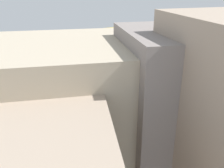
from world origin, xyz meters
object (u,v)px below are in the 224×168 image
object	(u,v)px
parked_car_1	(161,91)
traffic_light	(81,84)
street_tree_2	(88,80)
platform_canopy_near	(115,73)
construction_building	(133,105)
street_tree_0	(44,83)
street_tree_1	(185,75)
parked_car_4	(119,95)
passenger_coach	(177,63)
parked_car_0	(175,90)
parked_car_3	(134,94)
tower_crane	(71,81)
box_truck_0	(152,95)
parked_car_5	(103,97)
parked_car_2	(148,92)
street_tree_3	(169,75)
platform_canopy_far	(102,69)
box_truck_1	(101,102)
street_tree_4	(172,76)
locomotive	(136,69)

from	to	relation	value
parked_car_1	traffic_light	xyz separation A→B (m)	(35.08, -8.05, 3.57)
street_tree_2	platform_canopy_near	bearing A→B (deg)	-145.53
construction_building	street_tree_0	size ratio (longest dim) A/B	4.07
street_tree_2	street_tree_1	bearing A→B (deg)	179.73
parked_car_4	street_tree_0	world-z (taller)	street_tree_0
passenger_coach	parked_car_4	bearing A→B (deg)	34.66
parked_car_0	parked_car_3	world-z (taller)	parked_car_3
tower_crane	box_truck_0	distance (m)	45.87
parked_car_5	street_tree_2	size ratio (longest dim) A/B	0.49
parked_car_0	parked_car_2	size ratio (longest dim) A/B	0.99
street_tree_3	platform_canopy_far	bearing A→B (deg)	-29.90
passenger_coach	traffic_light	distance (m)	61.20
construction_building	parked_car_4	bearing A→B (deg)	-92.76
street_tree_1	street_tree_2	xyz separation A→B (m)	(48.37, -0.22, 1.36)
street_tree_2	parked_car_5	bearing A→B (deg)	123.02
parked_car_2	traffic_light	distance (m)	30.00
parked_car_1	street_tree_0	size ratio (longest dim) A/B	0.45
box_truck_0	street_tree_0	size ratio (longest dim) A/B	1.10
parked_car_1	parked_car_2	world-z (taller)	parked_car_1
box_truck_1	street_tree_0	xyz separation A→B (m)	(21.81, -15.03, 4.27)
box_truck_0	traffic_light	world-z (taller)	traffic_light
street_tree_0	parked_car_3	bearing A→B (deg)	166.71
construction_building	street_tree_4	bearing A→B (deg)	-132.68
parked_car_4	parked_car_5	size ratio (longest dim) A/B	1.01
parked_car_3	box_truck_0	size ratio (longest dim) A/B	0.45
parked_car_4	street_tree_4	bearing A→B (deg)	-164.80
passenger_coach	street_tree_4	xyz separation A→B (m)	(13.39, 21.22, 0.88)
platform_canopy_near	street_tree_1	world-z (taller)	street_tree_1
locomotive	traffic_light	size ratio (longest dim) A/B	2.20
parked_car_5	parked_car_3	bearing A→B (deg)	177.67
passenger_coach	parked_car_3	size ratio (longest dim) A/B	4.09
platform_canopy_near	construction_building	distance (m)	42.83
platform_canopy_near	parked_car_0	bearing A→B (deg)	140.84
platform_canopy_near	platform_canopy_far	size ratio (longest dim) A/B	0.77
parked_car_0	parked_car_4	size ratio (longest dim) A/B	1.13
passenger_coach	street_tree_3	size ratio (longest dim) A/B	2.60
street_tree_2	parked_car_4	bearing A→B (deg)	146.62
platform_canopy_near	tower_crane	xyz separation A→B (m)	(24.75, 46.49, 15.79)
box_truck_0	box_truck_1	distance (m)	22.84
street_tree_0	parked_car_2	bearing A→B (deg)	169.08
box_truck_0	street_tree_1	distance (m)	26.21
street_tree_0	street_tree_4	distance (m)	59.92
street_tree_1	street_tree_2	bearing A→B (deg)	-0.27
platform_canopy_far	parked_car_5	world-z (taller)	platform_canopy_far
parked_car_5	traffic_light	world-z (taller)	traffic_light
platform_canopy_near	street_tree_0	bearing A→B (deg)	16.72
passenger_coach	parked_car_5	size ratio (longest dim) A/B	4.53
platform_canopy_near	street_tree_1	size ratio (longest dim) A/B	7.25
parked_car_5	traffic_light	distance (m)	11.91
construction_building	street_tree_2	distance (m)	33.93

